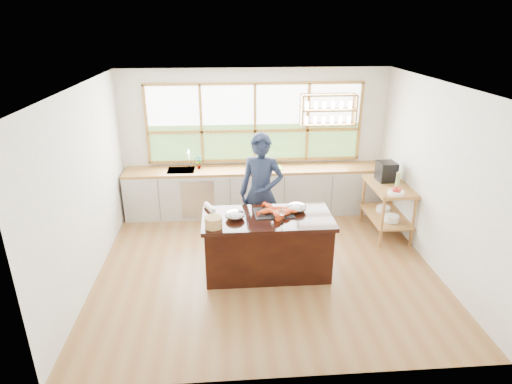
{
  "coord_description": "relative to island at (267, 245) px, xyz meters",
  "views": [
    {
      "loc": [
        -0.58,
        -5.65,
        3.5
      ],
      "look_at": [
        -0.14,
        0.15,
        1.14
      ],
      "focal_mm": 30.0,
      "sensor_mm": 36.0,
      "label": 1
    }
  ],
  "objects": [
    {
      "name": "back_counter",
      "position": [
        -0.02,
        2.14,
        0.0
      ],
      "size": [
        4.9,
        0.63,
        0.9
      ],
      "color": "beige",
      "rests_on": "ground_plane"
    },
    {
      "name": "island",
      "position": [
        0.0,
        0.0,
        0.0
      ],
      "size": [
        1.85,
        0.9,
        0.9
      ],
      "color": "black",
      "rests_on": "ground_plane"
    },
    {
      "name": "mixing_bowl_left",
      "position": [
        -0.46,
        -0.03,
        0.51
      ],
      "size": [
        0.28,
        0.28,
        0.14
      ],
      "primitive_type": "ellipsoid",
      "color": "#ACAEB4",
      "rests_on": "island"
    },
    {
      "name": "cook",
      "position": [
        -0.03,
        0.74,
        0.51
      ],
      "size": [
        0.81,
        0.65,
        1.92
      ],
      "primitive_type": "imported",
      "rotation": [
        0.0,
        0.0,
        -0.31
      ],
      "color": "#172037",
      "rests_on": "ground_plane"
    },
    {
      "name": "wine_bottle",
      "position": [
        2.24,
        0.92,
        0.59
      ],
      "size": [
        0.09,
        0.09,
        0.28
      ],
      "primitive_type": "cylinder",
      "rotation": [
        0.0,
        0.0,
        -0.28
      ],
      "color": "#90A656",
      "rests_on": "right_shelf_unit"
    },
    {
      "name": "ground_plane",
      "position": [
        0.0,
        0.2,
        -0.45
      ],
      "size": [
        5.0,
        5.0,
        0.0
      ],
      "primitive_type": "plane",
      "color": "brown"
    },
    {
      "name": "cutting_board",
      "position": [
        0.28,
        2.14,
        0.45
      ],
      "size": [
        0.41,
        0.32,
        0.01
      ],
      "primitive_type": "cube",
      "rotation": [
        0.0,
        0.0,
        0.05
      ],
      "color": "#6CC238",
      "rests_on": "back_counter"
    },
    {
      "name": "mixing_bowl_right",
      "position": [
        0.44,
        0.16,
        0.51
      ],
      "size": [
        0.29,
        0.29,
        0.14
      ],
      "primitive_type": "ellipsoid",
      "color": "#ACAEB4",
      "rests_on": "island"
    },
    {
      "name": "room_shell",
      "position": [
        0.02,
        0.71,
        1.3
      ],
      "size": [
        5.02,
        4.52,
        2.71
      ],
      "color": "silver",
      "rests_on": "ground_plane"
    },
    {
      "name": "wicker_basket",
      "position": [
        -0.75,
        -0.28,
        0.52
      ],
      "size": [
        0.24,
        0.24,
        0.15
      ],
      "primitive_type": "cylinder",
      "color": "#A48248",
      "rests_on": "island"
    },
    {
      "name": "right_shelf_unit",
      "position": [
        2.19,
        1.09,
        0.15
      ],
      "size": [
        0.62,
        1.1,
        0.9
      ],
      "color": "#A56B34",
      "rests_on": "ground_plane"
    },
    {
      "name": "potted_plant",
      "position": [
        -1.07,
        2.2,
        0.57
      ],
      "size": [
        0.16,
        0.14,
        0.26
      ],
      "primitive_type": "imported",
      "rotation": [
        0.0,
        0.0,
        0.42
      ],
      "color": "slate",
      "rests_on": "back_counter"
    },
    {
      "name": "parchment_roll",
      "position": [
        -0.83,
        0.3,
        0.49
      ],
      "size": [
        0.19,
        0.31,
        0.08
      ],
      "primitive_type": "cylinder",
      "rotation": [
        1.57,
        0.0,
        0.38
      ],
      "color": "white",
      "rests_on": "island"
    },
    {
      "name": "espresso_machine",
      "position": [
        2.19,
        1.32,
        0.61
      ],
      "size": [
        0.31,
        0.33,
        0.33
      ],
      "primitive_type": "cube",
      "rotation": [
        0.0,
        0.0,
        0.07
      ],
      "color": "black",
      "rests_on": "right_shelf_unit"
    },
    {
      "name": "wine_glass",
      "position": [
        0.17,
        -0.22,
        0.61
      ],
      "size": [
        0.08,
        0.08,
        0.22
      ],
      "color": "white",
      "rests_on": "island"
    },
    {
      "name": "fruit_bowl",
      "position": [
        2.14,
        0.7,
        0.49
      ],
      "size": [
        0.26,
        0.26,
        0.11
      ],
      "color": "white",
      "rests_on": "right_shelf_unit"
    },
    {
      "name": "slate_board",
      "position": [
        0.1,
        0.1,
        0.45
      ],
      "size": [
        0.57,
        0.42,
        0.02
      ],
      "primitive_type": "cube",
      "rotation": [
        0.0,
        0.0,
        0.04
      ],
      "color": "black",
      "rests_on": "island"
    },
    {
      "name": "lobster_pile",
      "position": [
        0.12,
        0.07,
        0.5
      ],
      "size": [
        0.52,
        0.48,
        0.08
      ],
      "color": "#E55510",
      "rests_on": "slate_board"
    }
  ]
}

